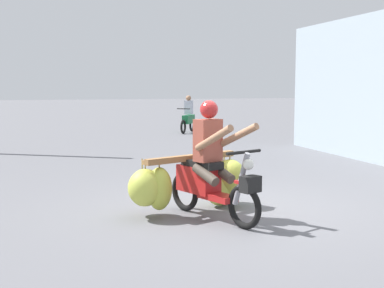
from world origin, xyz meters
TOP-DOWN VIEW (x-y plane):
  - ground_plane at (0.00, 0.00)m, footprint 120.00×120.00m
  - motorbike_main_loaded at (-0.61, 0.03)m, footprint 1.90×1.90m
  - motorbike_distant_ahead_left at (2.57, 12.10)m, footprint 0.96×1.40m

SIDE VIEW (x-z plane):
  - ground_plane at x=0.00m, z-range 0.00..0.00m
  - motorbike_main_loaded at x=-0.61m, z-range -0.31..1.27m
  - motorbike_distant_ahead_left at x=2.57m, z-range -0.13..1.27m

